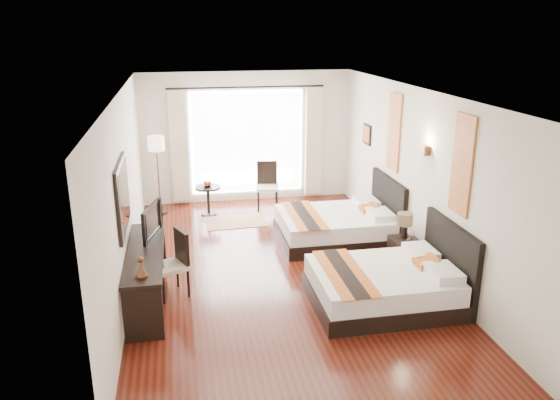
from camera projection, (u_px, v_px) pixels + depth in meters
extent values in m
cube|color=#361209|center=(279.00, 271.00, 8.66)|extent=(4.50, 7.50, 0.01)
cube|color=white|center=(279.00, 93.00, 7.80)|extent=(4.50, 7.50, 0.02)
cube|color=silver|center=(418.00, 178.00, 8.62)|extent=(0.01, 7.50, 2.80)
cube|color=silver|center=(125.00, 194.00, 7.83)|extent=(0.01, 7.50, 2.80)
cube|color=silver|center=(247.00, 138.00, 11.72)|extent=(4.50, 0.01, 2.80)
cube|color=silver|center=(358.00, 306.00, 4.72)|extent=(4.50, 0.01, 2.80)
cube|color=white|center=(247.00, 142.00, 11.74)|extent=(2.40, 0.02, 2.20)
cube|color=white|center=(247.00, 143.00, 11.69)|extent=(2.30, 0.02, 2.10)
cube|color=beige|center=(179.00, 147.00, 11.40)|extent=(0.35, 0.14, 2.35)
cube|color=beige|center=(313.00, 142.00, 11.91)|extent=(0.35, 0.14, 2.35)
cube|color=maroon|center=(462.00, 165.00, 7.22)|extent=(0.03, 0.50, 1.35)
cube|color=maroon|center=(394.00, 132.00, 9.42)|extent=(0.03, 0.50, 1.35)
cube|color=#4E2A1B|center=(425.00, 150.00, 8.18)|extent=(0.10, 0.14, 0.14)
cube|color=black|center=(122.00, 196.00, 7.23)|extent=(0.04, 1.25, 0.95)
cube|color=white|center=(124.00, 196.00, 7.23)|extent=(0.01, 1.12, 0.82)
cube|color=black|center=(381.00, 296.00, 7.60)|extent=(1.92, 1.50, 0.23)
cube|color=white|center=(382.00, 279.00, 7.52)|extent=(1.86, 1.46, 0.28)
cube|color=black|center=(450.00, 261.00, 7.64)|extent=(0.08, 1.50, 1.12)
cube|color=#A64E1A|center=(345.00, 273.00, 7.38)|extent=(0.51, 1.56, 0.02)
cube|color=black|center=(333.00, 235.00, 9.80)|extent=(1.93, 1.51, 0.24)
cube|color=white|center=(334.00, 221.00, 9.72)|extent=(1.87, 1.47, 0.28)
cube|color=black|center=(388.00, 208.00, 9.84)|extent=(0.08, 1.51, 1.13)
cube|color=#A64E1A|center=(304.00, 215.00, 9.58)|extent=(0.52, 1.57, 0.02)
cube|color=black|center=(405.00, 254.00, 8.66)|extent=(0.41, 0.51, 0.49)
cylinder|color=black|center=(404.00, 231.00, 8.64)|extent=(0.10, 0.10, 0.21)
cylinder|color=#463922|center=(405.00, 219.00, 8.57)|extent=(0.25, 0.25, 0.19)
imported|color=black|center=(411.00, 239.00, 8.41)|extent=(0.13, 0.13, 0.12)
cube|color=black|center=(147.00, 275.00, 7.63)|extent=(0.50, 2.20, 0.76)
imported|color=black|center=(147.00, 220.00, 7.96)|extent=(0.33, 0.84, 0.48)
cube|color=beige|center=(170.00, 267.00, 7.74)|extent=(0.58, 0.58, 0.06)
cube|color=black|center=(182.00, 246.00, 7.77)|extent=(0.21, 0.40, 0.49)
cylinder|color=black|center=(161.00, 213.00, 11.24)|extent=(0.24, 0.24, 0.03)
cylinder|color=#4E2A1B|center=(159.00, 180.00, 11.02)|extent=(0.03, 0.03, 1.38)
cylinder|color=#FFEEC7|center=(156.00, 143.00, 10.79)|extent=(0.33, 0.33, 0.29)
cylinder|color=black|center=(208.00, 201.00, 11.11)|extent=(0.52, 0.52, 0.60)
imported|color=#4B371A|center=(207.00, 185.00, 11.02)|extent=(0.21, 0.21, 0.05)
cube|color=beige|center=(267.00, 188.00, 11.45)|extent=(0.51, 0.51, 0.06)
cube|color=black|center=(267.00, 173.00, 11.56)|extent=(0.43, 0.11, 0.50)
cube|color=tan|center=(235.00, 221.00, 10.79)|extent=(1.23, 0.87, 0.01)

